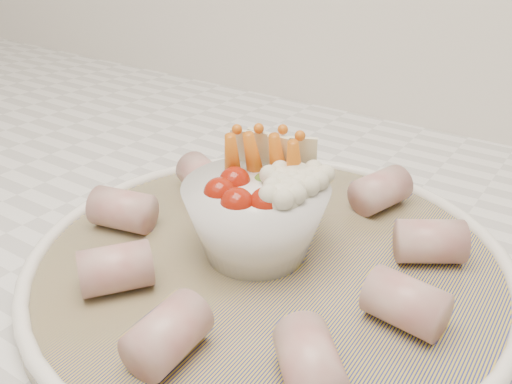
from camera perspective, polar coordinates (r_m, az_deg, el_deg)
The scene contains 3 objects.
serving_platter at distance 0.46m, azimuth 1.28°, elevation -7.06°, with size 0.40×0.40×0.02m.
veggie_bowl at distance 0.45m, azimuth 0.29°, elevation -1.98°, with size 0.12×0.12×0.10m.
cured_meat_rolls at distance 0.45m, azimuth 1.31°, elevation -4.80°, with size 0.31×0.31×0.04m.
Camera 1 is at (0.38, 1.04, 1.20)m, focal length 40.00 mm.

